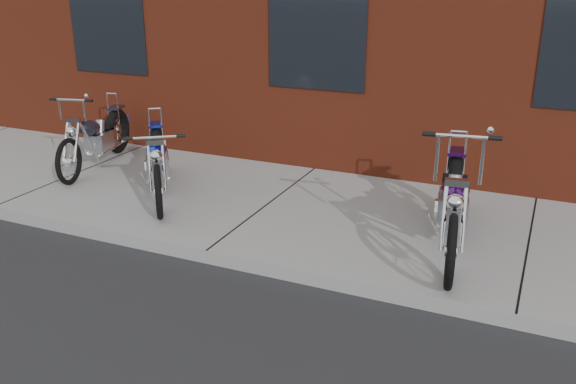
% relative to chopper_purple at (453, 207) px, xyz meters
% --- Properties ---
extents(ground, '(120.00, 120.00, 0.00)m').
position_rel_chopper_purple_xyz_m(ground, '(-2.25, -1.14, -0.59)').
color(ground, black).
rests_on(ground, ground).
extents(sidewalk, '(22.00, 3.00, 0.15)m').
position_rel_chopper_purple_xyz_m(sidewalk, '(-2.25, 0.36, -0.51)').
color(sidewalk, gray).
rests_on(sidewalk, ground).
extents(chopper_purple, '(0.65, 2.40, 1.36)m').
position_rel_chopper_purple_xyz_m(chopper_purple, '(0.00, 0.00, 0.00)').
color(chopper_purple, black).
rests_on(chopper_purple, sidewalk).
extents(chopper_blue, '(1.39, 1.87, 0.97)m').
position_rel_chopper_purple_xyz_m(chopper_blue, '(-3.68, 0.08, -0.03)').
color(chopper_blue, black).
rests_on(chopper_blue, sidewalk).
extents(chopper_third, '(0.73, 2.14, 1.11)m').
position_rel_chopper_purple_xyz_m(chopper_third, '(-5.18, 0.70, -0.04)').
color(chopper_third, black).
rests_on(chopper_third, sidewalk).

